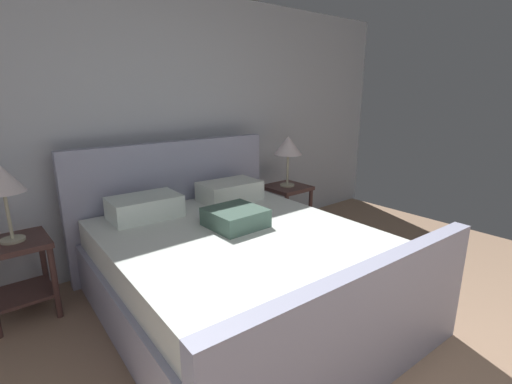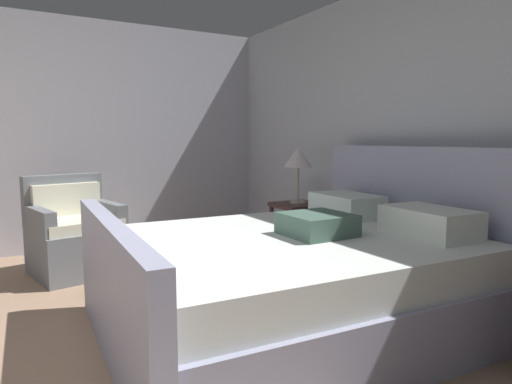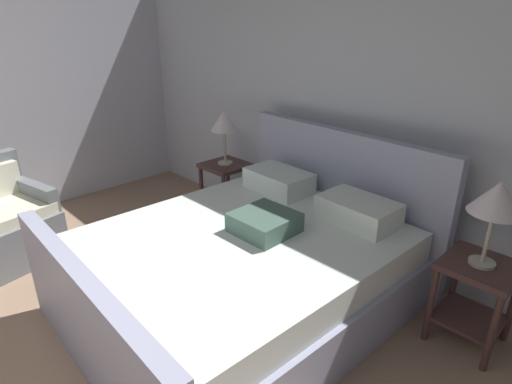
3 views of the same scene
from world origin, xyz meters
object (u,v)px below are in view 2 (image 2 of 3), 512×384
Objects in this scene: bed at (297,276)px; table_lamp_left at (298,159)px; armchair at (75,236)px; nightstand_left at (297,223)px.

bed is 4.29× the size of table_lamp_left.
armchair is (-0.72, -2.00, -0.70)m from table_lamp_left.
bed is 3.99× the size of nightstand_left.
nightstand_left is 0.64m from table_lamp_left.
table_lamp_left is 2.24m from armchair.
nightstand_left is at bearing 70.17° from armchair.
bed is 1.60m from nightstand_left.
bed reaches higher than nightstand_left.
table_lamp_left is at bearing 135.00° from nightstand_left.
bed is 1.74m from table_lamp_left.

